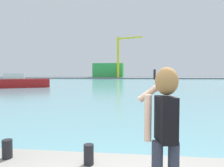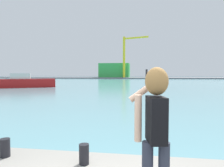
{
  "view_description": "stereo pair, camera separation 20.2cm",
  "coord_description": "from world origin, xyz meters",
  "px_view_note": "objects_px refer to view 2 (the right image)",
  "views": [
    {
      "loc": [
        0.1,
        -2.22,
        2.25
      ],
      "look_at": [
        -0.66,
        4.27,
        1.93
      ],
      "focal_mm": 33.29,
      "sensor_mm": 36.0,
      "label": 1
    },
    {
      "loc": [
        0.3,
        -2.19,
        2.25
      ],
      "look_at": [
        -0.66,
        4.27,
        1.93
      ],
      "focal_mm": 33.29,
      "sensor_mm": 36.0,
      "label": 2
    }
  ],
  "objects_px": {
    "person_photographer": "(155,122)",
    "warehouse_left": "(115,70)",
    "harbor_bollard": "(84,154)",
    "harbor_bollard_2": "(5,148)",
    "port_crane": "(127,53)",
    "boat_moored": "(27,82)"
  },
  "relations": [
    {
      "from": "harbor_bollard_2",
      "to": "port_crane",
      "type": "relative_size",
      "value": 0.02
    },
    {
      "from": "person_photographer",
      "to": "harbor_bollard",
      "type": "relative_size",
      "value": 4.69
    },
    {
      "from": "harbor_bollard_2",
      "to": "person_photographer",
      "type": "bearing_deg",
      "value": -21.64
    },
    {
      "from": "person_photographer",
      "to": "warehouse_left",
      "type": "distance_m",
      "value": 90.79
    },
    {
      "from": "harbor_bollard",
      "to": "harbor_bollard_2",
      "type": "xyz_separation_m",
      "value": [
        -1.66,
        0.09,
        -0.0
      ]
    },
    {
      "from": "person_photographer",
      "to": "harbor_bollard_2",
      "type": "bearing_deg",
      "value": 56.89
    },
    {
      "from": "harbor_bollard_2",
      "to": "warehouse_left",
      "type": "height_order",
      "value": "warehouse_left"
    },
    {
      "from": "harbor_bollard_2",
      "to": "boat_moored",
      "type": "bearing_deg",
      "value": 120.12
    },
    {
      "from": "harbor_bollard",
      "to": "port_crane",
      "type": "bearing_deg",
      "value": 93.95
    },
    {
      "from": "harbor_bollard",
      "to": "warehouse_left",
      "type": "xyz_separation_m",
      "value": [
        -11.56,
        88.83,
        2.84
      ]
    },
    {
      "from": "port_crane",
      "to": "boat_moored",
      "type": "bearing_deg",
      "value": -101.87
    },
    {
      "from": "harbor_bollard",
      "to": "boat_moored",
      "type": "xyz_separation_m",
      "value": [
        -17.34,
        27.14,
        0.09
      ]
    },
    {
      "from": "harbor_bollard_2",
      "to": "warehouse_left",
      "type": "distance_m",
      "value": 89.33
    },
    {
      "from": "harbor_bollard",
      "to": "warehouse_left",
      "type": "distance_m",
      "value": 89.62
    },
    {
      "from": "boat_moored",
      "to": "harbor_bollard",
      "type": "bearing_deg",
      "value": -85.87
    },
    {
      "from": "boat_moored",
      "to": "warehouse_left",
      "type": "bearing_deg",
      "value": 56.2
    },
    {
      "from": "harbor_bollard",
      "to": "person_photographer",
      "type": "bearing_deg",
      "value": -40.74
    },
    {
      "from": "harbor_bollard",
      "to": "port_crane",
      "type": "xyz_separation_m",
      "value": [
        -5.69,
        82.53,
        9.98
      ]
    },
    {
      "from": "boat_moored",
      "to": "warehouse_left",
      "type": "distance_m",
      "value": 62.02
    },
    {
      "from": "harbor_bollard_2",
      "to": "boat_moored",
      "type": "height_order",
      "value": "boat_moored"
    },
    {
      "from": "harbor_bollard_2",
      "to": "port_crane",
      "type": "distance_m",
      "value": 83.14
    },
    {
      "from": "boat_moored",
      "to": "port_crane",
      "type": "xyz_separation_m",
      "value": [
        11.65,
        55.4,
        9.9
      ]
    }
  ]
}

